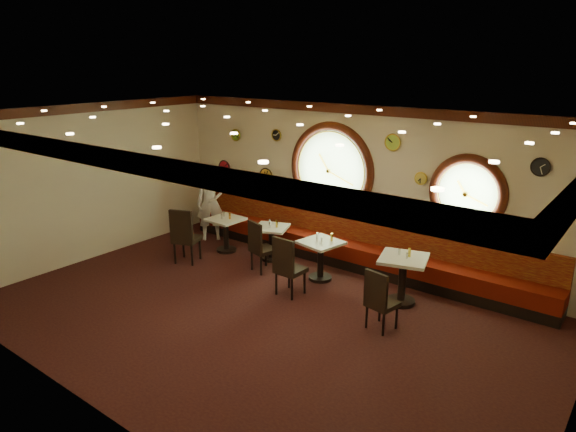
% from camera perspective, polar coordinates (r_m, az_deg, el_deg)
% --- Properties ---
extents(floor, '(9.00, 6.00, 0.00)m').
position_cam_1_polar(floor, '(8.57, -3.04, -10.96)').
color(floor, black).
rests_on(floor, ground).
extents(ceiling, '(9.00, 6.00, 0.02)m').
position_cam_1_polar(ceiling, '(7.62, -3.41, 10.83)').
color(ceiling, gold).
rests_on(ceiling, wall_back).
extents(wall_back, '(9.00, 0.02, 3.20)m').
position_cam_1_polar(wall_back, '(10.33, 7.63, 3.31)').
color(wall_back, beige).
rests_on(wall_back, floor).
extents(wall_front, '(9.00, 0.02, 3.20)m').
position_cam_1_polar(wall_front, '(6.14, -21.80, -7.43)').
color(wall_front, beige).
rests_on(wall_front, floor).
extents(wall_left, '(0.02, 6.00, 3.20)m').
position_cam_1_polar(wall_left, '(11.31, -20.92, 3.52)').
color(wall_left, beige).
rests_on(wall_left, floor).
extents(molding_back, '(9.00, 0.10, 0.18)m').
position_cam_1_polar(molding_back, '(10.04, 7.82, 11.66)').
color(molding_back, '#3A140A').
rests_on(molding_back, wall_back).
extents(molding_front, '(9.00, 0.10, 0.18)m').
position_cam_1_polar(molding_front, '(5.74, -23.01, 6.62)').
color(molding_front, '#3A140A').
rests_on(molding_front, wall_back).
extents(molding_left, '(0.10, 6.00, 0.18)m').
position_cam_1_polar(molding_left, '(11.04, -21.61, 11.12)').
color(molding_left, '#3A140A').
rests_on(molding_left, wall_back).
extents(banquette_base, '(8.00, 0.55, 0.20)m').
position_cam_1_polar(banquette_base, '(10.55, 6.55, -4.91)').
color(banquette_base, black).
rests_on(banquette_base, floor).
extents(banquette_seat, '(8.00, 0.55, 0.30)m').
position_cam_1_polar(banquette_seat, '(10.46, 6.60, -3.64)').
color(banquette_seat, '#5A1007').
rests_on(banquette_seat, banquette_base).
extents(banquette_back, '(8.00, 0.10, 0.55)m').
position_cam_1_polar(banquette_back, '(10.51, 7.28, -1.25)').
color(banquette_back, '#60070D').
rests_on(banquette_back, wall_back).
extents(porthole_left_glass, '(1.66, 0.02, 1.66)m').
position_cam_1_polar(porthole_left_glass, '(10.57, 4.84, 5.11)').
color(porthole_left_glass, '#86B36B').
rests_on(porthole_left_glass, wall_back).
extents(porthole_left_frame, '(1.98, 0.18, 1.98)m').
position_cam_1_polar(porthole_left_frame, '(10.56, 4.79, 5.09)').
color(porthole_left_frame, '#3A140A').
rests_on(porthole_left_frame, wall_back).
extents(porthole_left_ring, '(1.61, 0.03, 1.61)m').
position_cam_1_polar(porthole_left_ring, '(10.54, 4.71, 5.07)').
color(porthole_left_ring, gold).
rests_on(porthole_left_ring, wall_back).
extents(porthole_right_glass, '(1.10, 0.02, 1.10)m').
position_cam_1_polar(porthole_right_glass, '(9.43, 19.33, 2.43)').
color(porthole_right_glass, '#86B36B').
rests_on(porthole_right_glass, wall_back).
extents(porthole_right_frame, '(1.38, 0.18, 1.38)m').
position_cam_1_polar(porthole_right_frame, '(9.41, 19.30, 2.41)').
color(porthole_right_frame, '#3A140A').
rests_on(porthole_right_frame, wall_back).
extents(porthole_right_ring, '(1.09, 0.03, 1.09)m').
position_cam_1_polar(porthole_right_ring, '(9.39, 19.24, 2.38)').
color(porthole_right_ring, gold).
rests_on(porthole_right_ring, wall_back).
extents(wall_clock_0, '(0.24, 0.03, 0.24)m').
position_cam_1_polar(wall_clock_0, '(11.24, -1.28, 8.97)').
color(wall_clock_0, black).
rests_on(wall_clock_0, wall_back).
extents(wall_clock_1, '(0.20, 0.03, 0.20)m').
position_cam_1_polar(wall_clock_1, '(11.42, -0.85, 2.71)').
color(wall_clock_1, white).
rests_on(wall_clock_1, wall_back).
extents(wall_clock_2, '(0.22, 0.03, 0.22)m').
position_cam_1_polar(wall_clock_2, '(9.64, 14.57, 4.07)').
color(wall_clock_2, '#DAC648').
rests_on(wall_clock_2, wall_back).
extents(wall_clock_3, '(0.24, 0.03, 0.24)m').
position_cam_1_polar(wall_clock_3, '(10.02, 11.64, 0.32)').
color(wall_clock_3, red).
rests_on(wall_clock_3, wall_back).
extents(wall_clock_4, '(0.30, 0.03, 0.30)m').
position_cam_1_polar(wall_clock_4, '(9.77, 11.57, 8.03)').
color(wall_clock_4, '#97C13C').
rests_on(wall_clock_4, wall_back).
extents(wall_clock_5, '(0.26, 0.03, 0.26)m').
position_cam_1_polar(wall_clock_5, '(12.03, -5.81, 8.94)').
color(wall_clock_5, '#7CBF26').
rests_on(wall_clock_5, wall_back).
extents(wall_clock_6, '(0.36, 0.03, 0.36)m').
position_cam_1_polar(wall_clock_6, '(11.60, -2.41, 4.44)').
color(wall_clock_6, gold).
rests_on(wall_clock_6, wall_back).
extents(wall_clock_7, '(0.34, 0.03, 0.34)m').
position_cam_1_polar(wall_clock_7, '(9.19, 27.01, -1.13)').
color(wall_clock_7, white).
rests_on(wall_clock_7, wall_back).
extents(wall_clock_8, '(0.32, 0.03, 0.32)m').
position_cam_1_polar(wall_clock_8, '(12.44, -7.06, 5.42)').
color(wall_clock_8, red).
rests_on(wall_clock_8, wall_back).
extents(wall_clock_9, '(0.28, 0.03, 0.28)m').
position_cam_1_polar(wall_clock_9, '(9.01, 26.27, 4.92)').
color(wall_clock_9, black).
rests_on(wall_clock_9, wall_back).
extents(table_a, '(0.71, 0.71, 0.75)m').
position_cam_1_polar(table_a, '(11.18, -6.92, -1.61)').
color(table_a, black).
rests_on(table_a, floor).
extents(table_b, '(0.85, 0.85, 0.72)m').
position_cam_1_polar(table_b, '(10.64, -1.87, -2.56)').
color(table_b, black).
rests_on(table_b, floor).
extents(table_c, '(0.82, 0.82, 0.77)m').
position_cam_1_polar(table_c, '(9.70, 3.64, -4.40)').
color(table_c, black).
rests_on(table_c, floor).
extents(table_d, '(0.94, 0.94, 0.85)m').
position_cam_1_polar(table_d, '(8.95, 12.61, -6.34)').
color(table_d, black).
rests_on(table_d, floor).
extents(chair_a, '(0.63, 0.63, 0.72)m').
position_cam_1_polar(chair_a, '(10.60, -11.48, -1.82)').
color(chair_a, black).
rests_on(chair_a, floor).
extents(chair_b, '(0.54, 0.54, 0.64)m').
position_cam_1_polar(chair_b, '(10.01, -3.21, -3.05)').
color(chair_b, black).
rests_on(chair_b, floor).
extents(chair_c, '(0.48, 0.48, 0.68)m').
position_cam_1_polar(chair_c, '(8.96, -0.12, -5.23)').
color(chair_c, black).
rests_on(chair_c, floor).
extents(chair_d, '(0.48, 0.48, 0.61)m').
position_cam_1_polar(chair_d, '(8.00, 10.09, -8.83)').
color(chair_d, black).
rests_on(chair_d, floor).
extents(condiment_a_salt, '(0.04, 0.04, 0.11)m').
position_cam_1_polar(condiment_a_salt, '(11.22, -7.16, 0.23)').
color(condiment_a_salt, silver).
rests_on(condiment_a_salt, table_a).
extents(condiment_b_salt, '(0.04, 0.04, 0.11)m').
position_cam_1_polar(condiment_b_salt, '(10.68, -2.03, -0.66)').
color(condiment_b_salt, silver).
rests_on(condiment_b_salt, table_b).
extents(condiment_c_salt, '(0.04, 0.04, 0.11)m').
position_cam_1_polar(condiment_c_salt, '(9.72, 3.28, -2.20)').
color(condiment_c_salt, silver).
rests_on(condiment_c_salt, table_c).
extents(condiment_d_salt, '(0.04, 0.04, 0.10)m').
position_cam_1_polar(condiment_d_salt, '(8.90, 12.27, -3.92)').
color(condiment_d_salt, silver).
rests_on(condiment_d_salt, table_d).
extents(condiment_a_pepper, '(0.04, 0.04, 0.11)m').
position_cam_1_polar(condiment_a_pepper, '(11.05, -7.38, -0.05)').
color(condiment_a_pepper, silver).
rests_on(condiment_a_pepper, table_a).
extents(condiment_b_pepper, '(0.04, 0.04, 0.11)m').
position_cam_1_polar(condiment_b_pepper, '(10.47, -2.05, -1.04)').
color(condiment_b_pepper, silver).
rests_on(condiment_b_pepper, table_b).
extents(condiment_c_pepper, '(0.04, 0.04, 0.10)m').
position_cam_1_polar(condiment_c_pepper, '(9.54, 3.76, -2.63)').
color(condiment_c_pepper, silver).
rests_on(condiment_c_pepper, table_c).
extents(condiment_d_pepper, '(0.03, 0.03, 0.09)m').
position_cam_1_polar(condiment_d_pepper, '(8.77, 13.09, -4.31)').
color(condiment_d_pepper, silver).
rests_on(condiment_d_pepper, table_d).
extents(condiment_a_bottle, '(0.05, 0.05, 0.15)m').
position_cam_1_polar(condiment_a_bottle, '(11.02, -6.49, 0.04)').
color(condiment_a_bottle, gold).
rests_on(condiment_a_bottle, table_a).
extents(condiment_b_bottle, '(0.05, 0.05, 0.16)m').
position_cam_1_polar(condiment_b_bottle, '(10.48, -1.26, -0.87)').
color(condiment_b_bottle, gold).
rests_on(condiment_b_bottle, table_b).
extents(condiment_c_bottle, '(0.05, 0.05, 0.15)m').
position_cam_1_polar(condiment_c_bottle, '(9.61, 4.88, -2.36)').
color(condiment_c_bottle, yellow).
rests_on(condiment_c_bottle, table_c).
extents(condiment_d_bottle, '(0.05, 0.05, 0.15)m').
position_cam_1_polar(condiment_d_bottle, '(8.84, 13.35, -3.96)').
color(condiment_d_bottle, yellow).
rests_on(condiment_d_bottle, table_d).
extents(waiter, '(0.73, 0.74, 1.72)m').
position_cam_1_polar(waiter, '(11.90, -8.61, 1.42)').
color(waiter, silver).
rests_on(waiter, floor).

